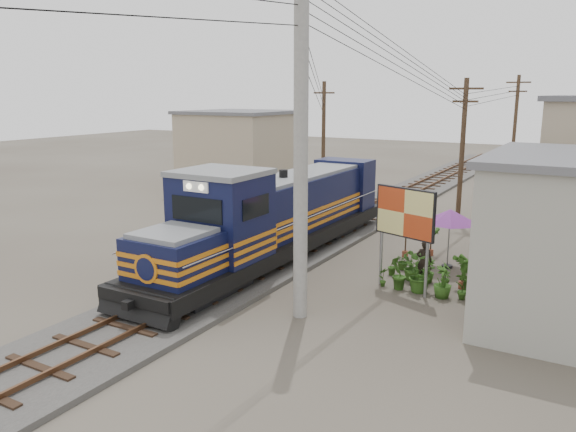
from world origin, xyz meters
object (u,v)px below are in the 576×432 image
Objects in this scene: market_umbrella at (450,216)px; vendor at (424,261)px; billboard at (405,216)px; locomotive at (276,218)px.

market_umbrella is 2.37m from vendor.
vendor is (0.36, 1.18, -1.77)m from billboard.
locomotive is at bearing -9.84° from vendor.
vendor is (5.70, 0.23, -0.92)m from locomotive.
vendor is at bearing -98.19° from market_umbrella.
billboard reaches higher than vendor.
vendor is (-0.29, -2.02, -1.21)m from market_umbrella.
vendor is at bearing 91.31° from billboard.
billboard is at bearing -10.00° from locomotive.
locomotive reaches higher than market_umbrella.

